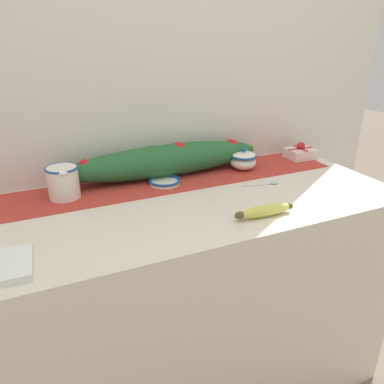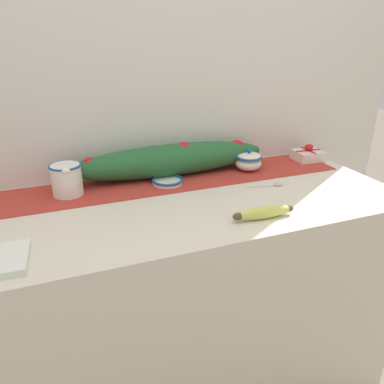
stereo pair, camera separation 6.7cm
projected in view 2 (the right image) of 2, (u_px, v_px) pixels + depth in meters
ground_plane at (192, 379)px, 1.71m from camera, size 12.00×12.00×0.00m
countertop at (192, 299)px, 1.53m from camera, size 1.53×0.67×0.90m
back_wall at (162, 100)px, 1.54m from camera, size 2.33×0.04×2.40m
table_runner at (175, 180)px, 1.52m from camera, size 1.41×0.25×0.00m
cream_pitcher at (67, 179)px, 1.36m from camera, size 0.12×0.14×0.12m
sugar_bowl at (248, 161)px, 1.61m from camera, size 0.12×0.12×0.10m
small_dish at (168, 181)px, 1.48m from camera, size 0.13×0.13×0.02m
banana at (264, 212)px, 1.20m from camera, size 0.22×0.05×0.04m
spoon at (276, 185)px, 1.46m from camera, size 0.15×0.04×0.01m
gift_box at (308, 155)px, 1.75m from camera, size 0.13×0.11×0.08m
poinsettia_garland at (171, 160)px, 1.55m from camera, size 0.85×0.14×0.14m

